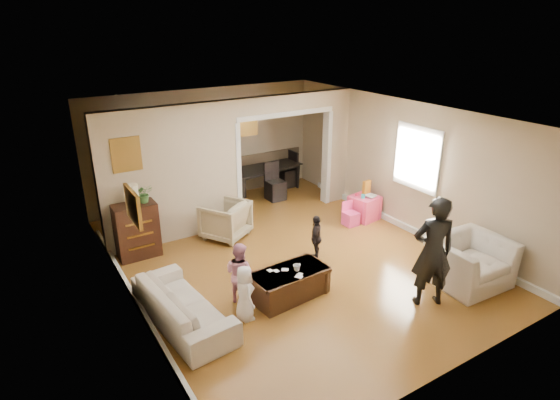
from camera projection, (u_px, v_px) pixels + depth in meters
floor at (286, 257)px, 8.32m from camera, size 7.00×7.00×0.00m
partition_left at (173, 175)px, 8.58m from camera, size 2.75×0.18×2.60m
partition_right at (335, 147)px, 10.47m from camera, size 0.55×0.18×2.60m
partition_header at (285, 103)px, 9.38m from camera, size 2.22×0.18×0.35m
window_pane at (417, 158)px, 8.76m from camera, size 0.03×0.95×1.10m
framed_art_partition at (126, 155)px, 7.90m from camera, size 0.45×0.03×0.55m
framed_art_sofa_wall at (133, 206)px, 5.85m from camera, size 0.03×0.55×0.40m
framed_art_alcove at (248, 123)px, 10.94m from camera, size 0.45×0.03×0.55m
sofa at (183, 305)px, 6.44m from camera, size 0.95×2.01×0.57m
armchair_back at (225, 220)px, 8.95m from camera, size 1.10×1.10×0.74m
armchair_front at (469, 262)px, 7.39m from camera, size 1.22×1.08×0.76m
dresser at (137, 231)px, 8.18m from camera, size 0.74×0.42×1.01m
table_lamp at (132, 195)px, 7.92m from camera, size 0.22×0.22×0.36m
potted_plant at (144, 193)px, 8.02m from camera, size 0.30×0.26×0.33m
coffee_table at (289, 284)px, 7.07m from camera, size 1.24×0.70×0.45m
coffee_cup at (297, 268)px, 6.98m from camera, size 0.12×0.12×0.10m
play_table at (364, 208)px, 9.82m from camera, size 0.61×0.61×0.51m
cereal_box at (367, 187)px, 9.81m from camera, size 0.21×0.10×0.30m
cyan_cup at (363, 196)px, 9.62m from camera, size 0.08×0.08×0.08m
toy_block at (357, 195)px, 9.75m from camera, size 0.10×0.09×0.05m
play_bowl at (371, 196)px, 9.64m from camera, size 0.26×0.26×0.06m
dining_table at (262, 179)px, 11.36m from camera, size 1.99×1.27×0.66m
adult_person at (433, 252)px, 6.68m from camera, size 0.75×0.64×1.73m
child_kneel_a at (245, 293)px, 6.46m from camera, size 0.30×0.43×0.84m
child_kneel_b at (239, 273)px, 6.87m from camera, size 0.53×0.58×0.97m
child_toddler at (316, 238)px, 8.10m from camera, size 0.50×0.50×0.85m
craft_papers at (288, 271)px, 6.97m from camera, size 0.55×0.50×0.00m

